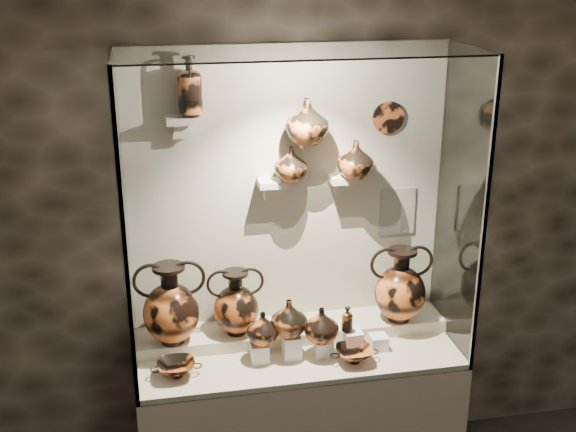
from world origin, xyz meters
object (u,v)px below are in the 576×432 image
(amphora_mid, at_px, (236,302))
(jug_c, at_px, (321,325))
(kylix_right, at_px, (354,353))
(ovoid_vase_a, at_px, (291,164))
(jug_b, at_px, (289,317))
(ovoid_vase_b, at_px, (307,121))
(amphora_right, at_px, (400,285))
(lekythos_small, at_px, (347,318))
(jug_a, at_px, (263,328))
(ovoid_vase_c, at_px, (355,159))
(lekythos_tall, at_px, (190,83))
(amphora_left, at_px, (171,304))
(kylix_left, at_px, (176,368))

(amphora_mid, xyz_separation_m, jug_c, (0.42, -0.21, -0.07))
(kylix_right, bearing_deg, ovoid_vase_a, 136.30)
(jug_b, relative_size, ovoid_vase_b, 0.86)
(amphora_mid, relative_size, ovoid_vase_b, 1.59)
(ovoid_vase_a, bearing_deg, kylix_right, -68.47)
(amphora_right, xyz_separation_m, ovoid_vase_b, (-0.52, 0.06, 0.92))
(amphora_mid, bearing_deg, jug_c, -20.06)
(jug_b, bearing_deg, lekythos_small, -10.55)
(amphora_right, distance_m, jug_a, 0.81)
(amphora_mid, bearing_deg, jug_b, -28.85)
(amphora_right, bearing_deg, ovoid_vase_c, 143.49)
(lekythos_small, bearing_deg, ovoid_vase_a, 138.34)
(amphora_right, distance_m, ovoid_vase_b, 1.06)
(jug_a, bearing_deg, amphora_right, -11.33)
(lekythos_tall, bearing_deg, amphora_right, 2.10)
(amphora_left, relative_size, jug_b, 2.24)
(kylix_left, distance_m, kylix_right, 0.91)
(lekythos_small, xyz_separation_m, lekythos_tall, (-0.74, 0.27, 1.20))
(lekythos_small, bearing_deg, amphora_right, 29.01)
(jug_a, relative_size, kylix_left, 0.71)
(amphora_right, bearing_deg, kylix_right, -160.79)
(amphora_mid, bearing_deg, lekythos_small, -12.09)
(amphora_mid, height_order, ovoid_vase_b, ovoid_vase_b)
(jug_b, xyz_separation_m, lekythos_small, (0.31, -0.01, -0.03))
(ovoid_vase_c, bearing_deg, jug_c, -125.96)
(lekythos_small, relative_size, ovoid_vase_b, 0.70)
(amphora_left, bearing_deg, jug_b, -33.80)
(kylix_left, height_order, kylix_right, same)
(ovoid_vase_a, height_order, ovoid_vase_b, ovoid_vase_b)
(amphora_left, distance_m, amphora_mid, 0.34)
(jug_b, xyz_separation_m, ovoid_vase_c, (0.40, 0.23, 0.76))
(amphora_right, distance_m, lekythos_tall, 1.56)
(jug_c, bearing_deg, kylix_right, -15.50)
(jug_b, distance_m, jug_c, 0.17)
(amphora_mid, relative_size, jug_c, 1.90)
(amphora_left, height_order, lekythos_tall, lekythos_tall)
(jug_c, distance_m, kylix_left, 0.77)
(amphora_left, height_order, jug_a, amphora_left)
(amphora_mid, xyz_separation_m, kylix_right, (0.57, -0.30, -0.20))
(ovoid_vase_c, bearing_deg, jug_a, -150.40)
(amphora_left, distance_m, jug_c, 0.78)
(jug_b, bearing_deg, amphora_mid, 135.81)
(jug_b, height_order, jug_c, jug_b)
(jug_a, distance_m, kylix_left, 0.48)
(amphora_left, xyz_separation_m, lekythos_tall, (0.16, 0.11, 1.11))
(jug_b, distance_m, ovoid_vase_b, 1.01)
(jug_a, distance_m, lekythos_small, 0.45)
(amphora_mid, bearing_deg, ovoid_vase_b, 12.07)
(kylix_right, bearing_deg, jug_b, 169.69)
(kylix_right, height_order, ovoid_vase_a, ovoid_vase_a)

